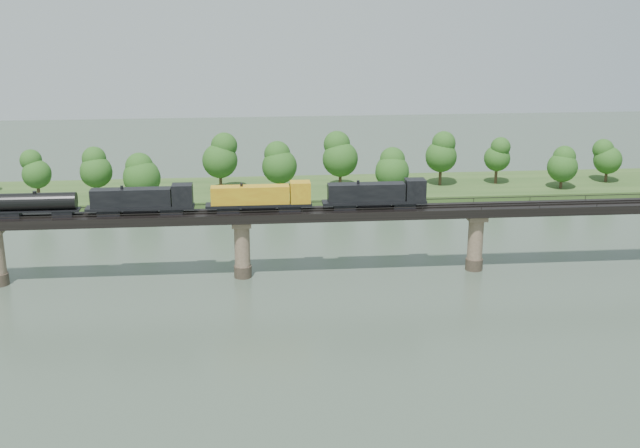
{
  "coord_description": "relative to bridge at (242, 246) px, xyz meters",
  "views": [
    {
      "loc": [
        1.33,
        -98.19,
        47.75
      ],
      "look_at": [
        13.12,
        30.0,
        9.0
      ],
      "focal_mm": 45.0,
      "sensor_mm": 36.0,
      "label": 1
    }
  ],
  "objects": [
    {
      "name": "freight_train",
      "position": [
        -3.34,
        0.0,
        8.37
      ],
      "size": [
        70.81,
        2.76,
        4.87
      ],
      "color": "black",
      "rests_on": "bridge"
    },
    {
      "name": "bridge",
      "position": [
        0.0,
        0.0,
        0.0
      ],
      "size": [
        236.0,
        30.0,
        11.5
      ],
      "color": "#473A2D",
      "rests_on": "ground"
    },
    {
      "name": "bridge_superstructure",
      "position": [
        0.0,
        0.0,
        6.33
      ],
      "size": [
        220.0,
        4.9,
        0.75
      ],
      "color": "black",
      "rests_on": "bridge"
    },
    {
      "name": "far_bank",
      "position": [
        0.0,
        55.0,
        -4.66
      ],
      "size": [
        300.0,
        24.0,
        1.6
      ],
      "primitive_type": "cube",
      "color": "#2E4B1E",
      "rests_on": "ground"
    },
    {
      "name": "far_treeline",
      "position": [
        -8.21,
        50.52,
        3.37
      ],
      "size": [
        289.06,
        17.54,
        13.6
      ],
      "color": "#382619",
      "rests_on": "far_bank"
    },
    {
      "name": "ground",
      "position": [
        0.0,
        -30.0,
        -5.46
      ],
      "size": [
        400.0,
        400.0,
        0.0
      ],
      "primitive_type": "plane",
      "color": "#354336",
      "rests_on": "ground"
    }
  ]
}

